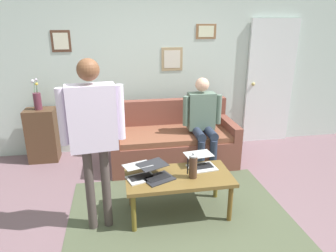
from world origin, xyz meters
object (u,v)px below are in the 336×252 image
(laptop_left, at_px, (201,163))
(side_shelf, at_px, (42,135))
(couch, at_px, (172,142))
(person_seated, at_px, (203,118))
(laptop_right, at_px, (140,173))
(person_standing, at_px, (93,126))
(coffee_table, at_px, (179,180))
(french_press, at_px, (193,166))
(flower_vase, at_px, (37,100))
(laptop_center, at_px, (156,174))
(interior_door, at_px, (270,83))

(laptop_left, height_order, side_shelf, side_shelf)
(couch, height_order, person_seated, person_seated)
(laptop_right, relative_size, person_standing, 0.22)
(person_seated, bearing_deg, coffee_table, 62.34)
(french_press, distance_m, flower_vase, 2.58)
(laptop_left, relative_size, flower_vase, 0.82)
(person_seated, bearing_deg, couch, -30.48)
(coffee_table, bearing_deg, laptop_right, -4.59)
(laptop_right, xyz_separation_m, flower_vase, (1.32, -1.65, 0.44))
(french_press, height_order, person_standing, person_standing)
(laptop_right, bearing_deg, french_press, 169.56)
(laptop_center, bearing_deg, flower_vase, -48.65)
(side_shelf, height_order, person_seated, person_seated)
(french_press, bearing_deg, coffee_table, -26.45)
(coffee_table, distance_m, side_shelf, 2.41)
(coffee_table, bearing_deg, flower_vase, -44.33)
(coffee_table, bearing_deg, laptop_center, 0.74)
(interior_door, height_order, person_standing, interior_door)
(couch, relative_size, person_standing, 1.04)
(coffee_table, relative_size, laptop_right, 3.03)
(laptop_right, bearing_deg, person_seated, -133.08)
(laptop_left, bearing_deg, side_shelf, -37.11)
(side_shelf, distance_m, flower_vase, 0.54)
(person_standing, bearing_deg, laptop_right, -163.12)
(coffee_table, relative_size, person_standing, 0.66)
(side_shelf, xyz_separation_m, person_standing, (-0.89, 1.78, 0.70))
(laptop_left, xyz_separation_m, french_press, (0.15, 0.23, 0.08))
(laptop_center, bearing_deg, interior_door, -139.29)
(person_seated, bearing_deg, french_press, 69.52)
(side_shelf, distance_m, person_seated, 2.39)
(laptop_center, height_order, flower_vase, flower_vase)
(couch, distance_m, side_shelf, 1.94)
(french_press, height_order, flower_vase, flower_vase)
(french_press, relative_size, side_shelf, 0.36)
(laptop_left, distance_m, person_standing, 1.29)
(person_standing, bearing_deg, coffee_table, -173.39)
(french_press, xyz_separation_m, person_seated, (-0.42, -1.13, 0.14))
(laptop_center, distance_m, person_seated, 1.35)
(french_press, bearing_deg, laptop_center, -9.74)
(coffee_table, relative_size, person_seated, 0.88)
(coffee_table, distance_m, laptop_left, 0.34)
(coffee_table, distance_m, flower_vase, 2.47)
(coffee_table, bearing_deg, couch, -97.70)
(laptop_center, bearing_deg, person_seated, -126.72)
(laptop_left, distance_m, person_seated, 0.97)
(side_shelf, bearing_deg, interior_door, -176.95)
(laptop_right, height_order, french_press, french_press)
(person_standing, relative_size, person_seated, 1.34)
(side_shelf, bearing_deg, french_press, 136.73)
(interior_door, height_order, couch, interior_door)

